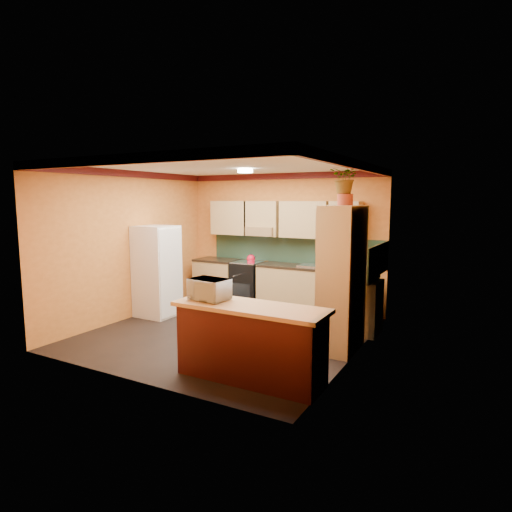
{
  "coord_description": "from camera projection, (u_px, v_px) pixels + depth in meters",
  "views": [
    {
      "loc": [
        3.67,
        -5.72,
        2.18
      ],
      "look_at": [
        0.29,
        0.45,
        1.25
      ],
      "focal_mm": 30.0,
      "sensor_mm": 36.0,
      "label": 1
    }
  ],
  "objects": [
    {
      "name": "stove",
      "position": [
        248.0,
        284.0,
        8.82
      ],
      "size": [
        0.58,
        0.58,
        0.91
      ],
      "primitive_type": "cube",
      "color": "black",
      "rests_on": "ground"
    },
    {
      "name": "breakfast_bar",
      "position": [
        250.0,
        345.0,
        5.16
      ],
      "size": [
        1.8,
        0.55,
        0.88
      ],
      "primitive_type": "cube",
      "color": "#471610",
      "rests_on": "ground"
    },
    {
      "name": "bar_top",
      "position": [
        250.0,
        307.0,
        5.1
      ],
      "size": [
        1.9,
        0.65,
        0.05
      ],
      "primitive_type": "cube",
      "color": "tan",
      "rests_on": "breakfast_bar"
    },
    {
      "name": "kettle",
      "position": [
        251.0,
        258.0,
        8.66
      ],
      "size": [
        0.22,
        0.22,
        0.18
      ],
      "primitive_type": null,
      "rotation": [
        0.0,
        0.0,
        -0.38
      ],
      "color": "red",
      "rests_on": "stove"
    },
    {
      "name": "countertop_right",
      "position": [
        356.0,
        278.0,
        6.99
      ],
      "size": [
        0.62,
        0.8,
        0.04
      ],
      "primitive_type": "cube",
      "color": "black",
      "rests_on": "base_cabinets_right"
    },
    {
      "name": "base_cabinets_right",
      "position": [
        355.0,
        306.0,
        7.05
      ],
      "size": [
        0.6,
        0.8,
        0.88
      ],
      "primitive_type": "cube",
      "color": "tan",
      "rests_on": "ground"
    },
    {
      "name": "room_shell",
      "position": [
        237.0,
        205.0,
        6.97
      ],
      "size": [
        4.24,
        4.24,
        2.72
      ],
      "color": "black",
      "rests_on": "ground"
    },
    {
      "name": "fern",
      "position": [
        346.0,
        177.0,
        6.0
      ],
      "size": [
        0.43,
        0.38,
        0.46
      ],
      "primitive_type": "imported",
      "rotation": [
        0.0,
        0.0,
        -0.06
      ],
      "color": "tan",
      "rests_on": "fern_pot"
    },
    {
      "name": "microwave",
      "position": [
        209.0,
        289.0,
        5.36
      ],
      "size": [
        0.52,
        0.38,
        0.27
      ],
      "primitive_type": "imported",
      "rotation": [
        0.0,
        0.0,
        -0.11
      ],
      "color": "white",
      "rests_on": "bar_top"
    },
    {
      "name": "base_cabinets_back",
      "position": [
        275.0,
        287.0,
        8.52
      ],
      "size": [
        3.65,
        0.6,
        0.88
      ],
      "primitive_type": "cube",
      "color": "tan",
      "rests_on": "ground"
    },
    {
      "name": "fern_pot",
      "position": [
        345.0,
        200.0,
        6.05
      ],
      "size": [
        0.22,
        0.22,
        0.16
      ],
      "primitive_type": "cylinder",
      "color": "#A43E27",
      "rests_on": "pantry"
    },
    {
      "name": "countertop_back",
      "position": [
        275.0,
        265.0,
        8.46
      ],
      "size": [
        3.65,
        0.62,
        0.04
      ],
      "primitive_type": "cube",
      "color": "black",
      "rests_on": "base_cabinets_back"
    },
    {
      "name": "sink",
      "position": [
        312.0,
        266.0,
        8.09
      ],
      "size": [
        0.48,
        0.4,
        0.03
      ],
      "primitive_type": "cube",
      "color": "silver",
      "rests_on": "countertop_back"
    },
    {
      "name": "fridge",
      "position": [
        157.0,
        271.0,
        8.0
      ],
      "size": [
        0.68,
        0.66,
        1.7
      ],
      "primitive_type": "cube",
      "color": "white",
      "rests_on": "ground"
    },
    {
      "name": "pantry",
      "position": [
        342.0,
        279.0,
        6.15
      ],
      "size": [
        0.48,
        0.9,
        2.1
      ],
      "primitive_type": "cube",
      "color": "tan",
      "rests_on": "ground"
    }
  ]
}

